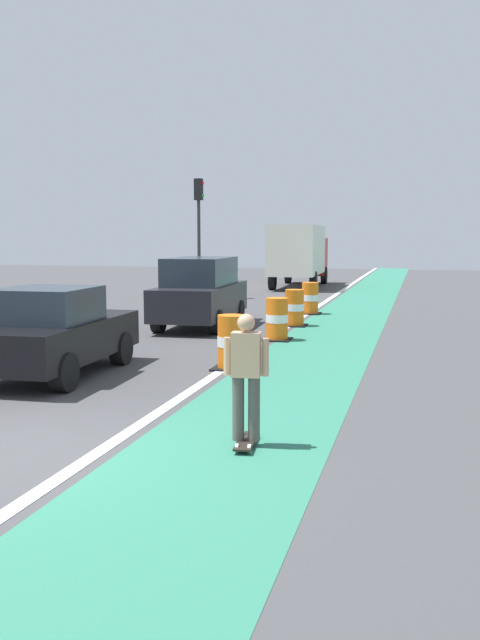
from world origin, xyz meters
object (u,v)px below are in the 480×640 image
object	(u,v)px
parked_suv_second	(201,292)
traffic_light_corner	(199,217)
parked_sedan_nearest	(53,333)
traffic_barrel_front	(232,343)
traffic_barrel_far	(310,299)
delivery_truck_down_block	(299,252)
skateboarder_on_lane	(246,376)
traffic_barrel_mid	(277,320)
traffic_barrel_back	(294,308)

from	to	relation	value
parked_suv_second	traffic_light_corner	distance (m)	9.70
parked_sedan_nearest	traffic_barrel_front	distance (m)	3.46
traffic_barrel_far	delivery_truck_down_block	xyz separation A→B (m)	(-2.60, 12.45, 1.31)
skateboarder_on_lane	traffic_barrel_mid	xyz separation A→B (m)	(-1.46, 8.79, -0.38)
parked_suv_second	traffic_barrel_mid	bearing A→B (deg)	-35.98
traffic_barrel_back	traffic_barrel_front	bearing A→B (deg)	-90.08
traffic_barrel_mid	traffic_light_corner	bearing A→B (deg)	117.78
traffic_barrel_mid	traffic_light_corner	distance (m)	12.62
traffic_barrel_mid	traffic_barrel_front	bearing A→B (deg)	-91.23
traffic_light_corner	delivery_truck_down_block	bearing A→B (deg)	68.80
parked_suv_second	traffic_barrel_far	xyz separation A→B (m)	(2.58, 4.15, -0.50)
traffic_barrel_mid	traffic_barrel_back	distance (m)	2.87
traffic_barrel_mid	traffic_barrel_far	distance (m)	6.12
traffic_barrel_back	traffic_light_corner	size ratio (longest dim) A/B	0.21
traffic_barrel_mid	traffic_barrel_far	xyz separation A→B (m)	(-0.13, 6.12, 0.00)
parked_sedan_nearest	traffic_barrel_far	xyz separation A→B (m)	(3.05, 11.61, -0.30)
parked_suv_second	traffic_barrel_mid	size ratio (longest dim) A/B	4.30
traffic_light_corner	parked_sedan_nearest	bearing A→B (deg)	-81.19
parked_sedan_nearest	traffic_barrel_back	size ratio (longest dim) A/B	3.84
skateboarder_on_lane	traffic_light_corner	xyz separation A→B (m)	(-7.18, 19.64, 2.59)
traffic_barrel_front	traffic_barrel_mid	bearing A→B (deg)	88.77
traffic_barrel_mid	traffic_barrel_back	size ratio (longest dim) A/B	1.00
traffic_barrel_mid	traffic_light_corner	xyz separation A→B (m)	(-5.72, 10.86, 2.97)
traffic_barrel_far	traffic_light_corner	size ratio (longest dim) A/B	0.21
parked_sedan_nearest	parked_suv_second	xyz separation A→B (m)	(0.47, 7.46, 0.20)
parked_suv_second	traffic_light_corner	xyz separation A→B (m)	(-3.01, 8.89, 2.47)
parked_suv_second	traffic_barrel_far	distance (m)	4.92
traffic_barrel_far	traffic_barrel_front	bearing A→B (deg)	-89.74
parked_suv_second	traffic_barrel_front	distance (m)	6.52
traffic_light_corner	traffic_barrel_far	bearing A→B (deg)	-40.26
traffic_barrel_mid	parked_sedan_nearest	bearing A→B (deg)	-120.11
skateboarder_on_lane	traffic_light_corner	bearing A→B (deg)	110.08
parked_suv_second	traffic_barrel_front	size ratio (longest dim) A/B	4.30
traffic_barrel_front	traffic_barrel_mid	distance (m)	3.98
skateboarder_on_lane	traffic_barrel_far	distance (m)	15.00
parked_sedan_nearest	traffic_barrel_mid	xyz separation A→B (m)	(3.18, 5.49, -0.30)
skateboarder_on_lane	traffic_barrel_front	distance (m)	5.07
skateboarder_on_lane	parked_sedan_nearest	world-z (taller)	parked_sedan_nearest
traffic_barrel_back	delivery_truck_down_block	size ratio (longest dim) A/B	0.14
skateboarder_on_lane	parked_suv_second	bearing A→B (deg)	111.20
traffic_barrel_far	traffic_barrel_mid	bearing A→B (deg)	-88.77
traffic_barrel_back	traffic_barrel_far	xyz separation A→B (m)	(-0.05, 3.26, 0.00)
traffic_barrel_far	delivery_truck_down_block	bearing A→B (deg)	101.79
skateboarder_on_lane	traffic_barrel_front	bearing A→B (deg)	107.83
traffic_barrel_back	traffic_barrel_mid	bearing A→B (deg)	-88.48
parked_sedan_nearest	traffic_barrel_far	size ratio (longest dim) A/B	3.84
parked_sedan_nearest	traffic_light_corner	bearing A→B (deg)	98.81
traffic_barrel_far	parked_sedan_nearest	bearing A→B (deg)	-104.73
parked_sedan_nearest	parked_suv_second	size ratio (longest dim) A/B	0.89
skateboarder_on_lane	delivery_truck_down_block	xyz separation A→B (m)	(-4.19, 27.36, 0.94)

